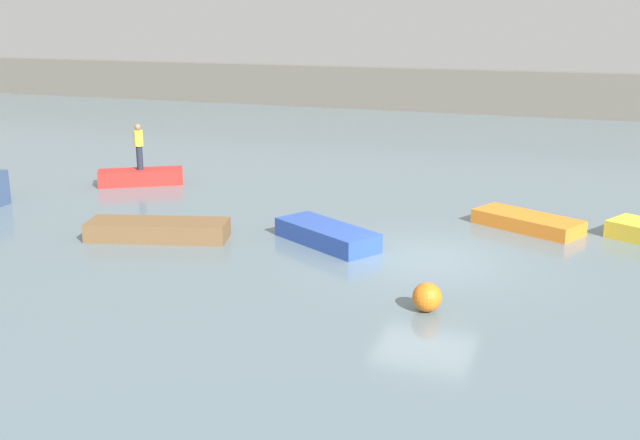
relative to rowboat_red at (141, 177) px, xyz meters
name	(u,v)px	position (x,y,z in m)	size (l,w,h in m)	color
ground_plane	(428,258)	(11.39, -4.70, -0.27)	(120.00, 120.00, 0.00)	slate
embankment_wall	(533,94)	(11.39, 23.78, 1.03)	(80.00, 1.20, 2.60)	#666056
rowboat_red	(141,177)	(0.00, 0.00, 0.00)	(2.92, 0.90, 0.54)	red
rowboat_brown	(158,230)	(4.17, -5.57, -0.02)	(3.77, 1.14, 0.50)	brown
rowboat_blue	(327,235)	(8.60, -4.42, -0.02)	(3.05, 1.16, 0.50)	#2B4CAD
rowboat_orange	(527,222)	(13.46, -1.12, -0.07)	(3.00, 1.20, 0.40)	orange
person_yellow_shirt	(139,144)	(0.00, 0.00, 1.17)	(0.32, 0.32, 1.63)	#232838
mooring_buoy	(427,297)	(12.11, -8.11, 0.04)	(0.61, 0.61, 0.61)	orange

